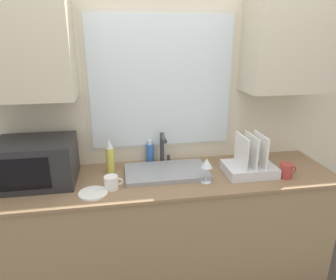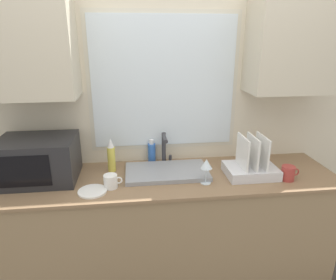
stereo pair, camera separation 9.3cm
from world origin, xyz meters
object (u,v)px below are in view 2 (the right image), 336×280
object	(u,v)px
mug_near_sink	(111,181)
faucet	(165,146)
spray_bottle	(111,156)
microwave	(38,159)
soap_bottle	(152,152)
dish_rack	(251,167)
wine_glass	(206,165)

from	to	relation	value
mug_near_sink	faucet	bearing A→B (deg)	41.06
faucet	spray_bottle	distance (m)	0.40
microwave	mug_near_sink	size ratio (longest dim) A/B	4.12
soap_bottle	faucet	bearing A→B (deg)	-31.44
dish_rack	soap_bottle	distance (m)	0.75
mug_near_sink	wine_glass	world-z (taller)	wine_glass
spray_bottle	mug_near_sink	bearing A→B (deg)	-88.24
microwave	mug_near_sink	bearing A→B (deg)	-20.41
spray_bottle	wine_glass	xyz separation A→B (m)	(0.63, -0.27, 0.01)
dish_rack	mug_near_sink	distance (m)	0.97
mug_near_sink	wine_glass	bearing A→B (deg)	-0.98
dish_rack	wine_glass	bearing A→B (deg)	-167.09
faucet	dish_rack	bearing A→B (deg)	-25.00
soap_bottle	wine_glass	world-z (taller)	soap_bottle
microwave	wine_glass	world-z (taller)	microwave
dish_rack	spray_bottle	bearing A→B (deg)	168.96
microwave	wine_glass	size ratio (longest dim) A/B	2.91
dish_rack	microwave	bearing A→B (deg)	175.54
soap_bottle	mug_near_sink	world-z (taller)	soap_bottle
faucet	mug_near_sink	distance (m)	0.52
soap_bottle	wine_glass	size ratio (longest dim) A/B	1.06
faucet	spray_bottle	size ratio (longest dim) A/B	0.98
dish_rack	mug_near_sink	size ratio (longest dim) A/B	2.88
faucet	wine_glass	bearing A→B (deg)	-55.74
faucet	wine_glass	distance (m)	0.42
spray_bottle	mug_near_sink	world-z (taller)	spray_bottle
spray_bottle	microwave	bearing A→B (deg)	-170.89
faucet	soap_bottle	world-z (taller)	faucet
soap_bottle	wine_glass	distance (m)	0.53
spray_bottle	soap_bottle	xyz separation A→B (m)	(0.30, 0.14, -0.04)
spray_bottle	soap_bottle	bearing A→B (deg)	24.71
microwave	dish_rack	xyz separation A→B (m)	(1.46, -0.11, -0.08)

